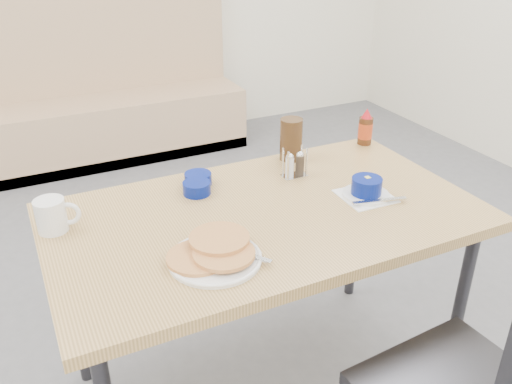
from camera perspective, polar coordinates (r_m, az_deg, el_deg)
name	(u,v)px	position (r m, az deg, el deg)	size (l,w,h in m)	color
booth_bench	(110,108)	(4.17, -15.11, 8.53)	(1.90, 0.56, 1.22)	tan
dining_table	(265,228)	(1.81, 0.98, -3.78)	(1.40, 0.80, 0.76)	tan
pancake_plate	(214,254)	(1.53, -4.39, -6.52)	(0.27, 0.26, 0.05)	white
coffee_mug	(53,215)	(1.76, -20.63, -2.28)	(0.13, 0.09, 0.10)	white
grits_setting	(366,189)	(1.89, 11.55, 0.33)	(0.19, 0.19, 0.07)	white
creamer_bowl	(198,179)	(1.95, -6.11, 1.36)	(0.10, 0.10, 0.04)	navy
butter_bowl	(197,188)	(1.89, -6.26, 0.42)	(0.10, 0.10, 0.04)	navy
amber_tumbler	(291,139)	(2.13, 3.72, 5.57)	(0.09, 0.09, 0.17)	#3E2713
condiment_caddy	(295,166)	(2.00, 4.09, 2.70)	(0.09, 0.05, 0.11)	silver
syrup_bottle	(365,129)	(2.32, 11.45, 6.54)	(0.06, 0.06, 0.16)	#47230F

